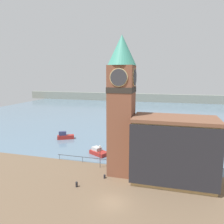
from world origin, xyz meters
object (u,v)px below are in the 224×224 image
(boat_far, at_px, (65,136))
(lamp_post, at_px, (100,152))
(boat_near, at_px, (98,152))
(clock_tower, at_px, (122,103))
(mooring_bollard_far, at_px, (77,184))
(pier_building, at_px, (174,150))
(mooring_bollard_near, at_px, (105,176))

(boat_far, distance_m, lamp_post, 20.87)
(boat_near, relative_size, boat_far, 1.01)
(clock_tower, relative_size, mooring_bollard_far, 26.59)
(mooring_bollard_far, relative_size, lamp_post, 0.21)
(pier_building, bearing_deg, boat_far, 148.78)
(clock_tower, bearing_deg, lamp_post, 164.93)
(boat_far, bearing_deg, pier_building, -58.66)
(boat_far, relative_size, mooring_bollard_near, 6.70)
(boat_near, distance_m, mooring_bollard_far, 13.87)
(pier_building, height_order, lamp_post, pier_building)
(mooring_bollard_near, xyz_separation_m, mooring_bollard_far, (-3.26, -3.80, 0.11))
(boat_near, distance_m, lamp_post, 7.05)
(mooring_bollard_far, height_order, lamp_post, lamp_post)
(boat_far, distance_m, mooring_bollard_far, 26.05)
(boat_far, bearing_deg, clock_tower, -67.39)
(boat_far, relative_size, mooring_bollard_far, 5.19)
(mooring_bollard_near, height_order, lamp_post, lamp_post)
(pier_building, distance_m, mooring_bollard_near, 11.95)
(clock_tower, distance_m, lamp_post, 10.26)
(pier_building, relative_size, boat_near, 2.83)
(mooring_bollard_far, xyz_separation_m, lamp_post, (1.23, 7.63, 2.45))
(boat_near, xyz_separation_m, mooring_bollard_near, (4.47, -10.02, -0.21))
(pier_building, bearing_deg, mooring_bollard_near, -170.20)
(clock_tower, distance_m, mooring_bollard_near, 12.36)
(boat_near, relative_size, mooring_bollard_far, 5.23)
(boat_near, height_order, mooring_bollard_far, boat_near)
(pier_building, xyz_separation_m, lamp_post, (-12.79, 1.97, -2.31))
(mooring_bollard_near, bearing_deg, pier_building, 9.80)
(pier_building, bearing_deg, lamp_post, 171.24)
(clock_tower, relative_size, boat_far, 5.13)
(pier_building, height_order, mooring_bollard_near, pier_building)
(boat_near, bearing_deg, clock_tower, -18.47)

